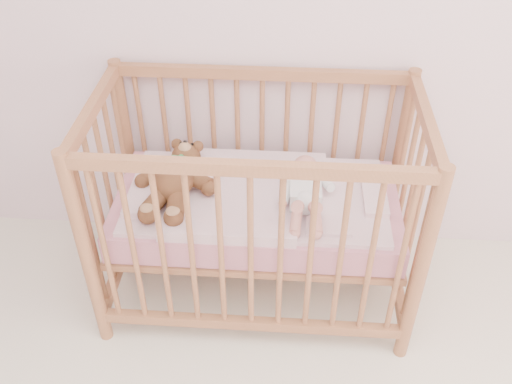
# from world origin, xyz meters

# --- Properties ---
(crib) EXTENTS (1.36, 0.76, 1.00)m
(crib) POSITION_xyz_m (-0.27, 1.60, 0.50)
(crib) COLOR #B3724C
(crib) RESTS_ON floor
(mattress) EXTENTS (1.22, 0.62, 0.13)m
(mattress) POSITION_xyz_m (-0.27, 1.60, 0.49)
(mattress) COLOR pink
(mattress) RESTS_ON crib
(blanket) EXTENTS (1.10, 0.58, 0.06)m
(blanket) POSITION_xyz_m (-0.27, 1.60, 0.56)
(blanket) COLOR #EBA1AF
(blanket) RESTS_ON mattress
(baby) EXTENTS (0.25, 0.50, 0.12)m
(baby) POSITION_xyz_m (-0.06, 1.58, 0.64)
(baby) COLOR white
(baby) RESTS_ON blanket
(teddy_bear) EXTENTS (0.42, 0.56, 0.15)m
(teddy_bear) POSITION_xyz_m (-0.61, 1.58, 0.65)
(teddy_bear) COLOR brown
(teddy_bear) RESTS_ON blanket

